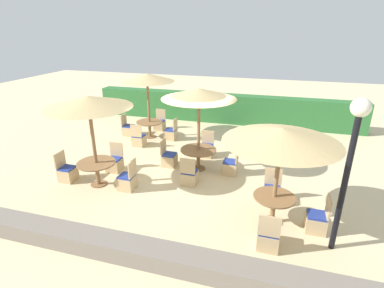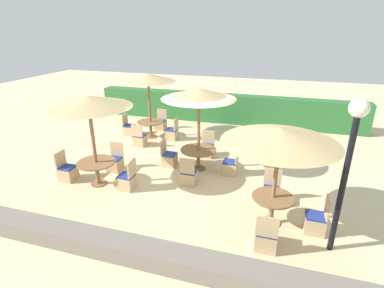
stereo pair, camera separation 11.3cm
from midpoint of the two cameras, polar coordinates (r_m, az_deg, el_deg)
The scene contains 26 objects.
ground_plane at distance 9.65m, azimuth -1.33°, elevation -6.24°, with size 40.00×40.00×0.00m, color beige.
hedge_row at distance 14.99m, azimuth 5.71°, elevation 6.79°, with size 13.00×0.70×1.40m, color #2D6B33.
stone_border at distance 6.66m, azimuth -11.63°, elevation -19.25°, with size 10.00×0.56×0.39m, color slate.
lamp_post at distance 6.41m, azimuth 27.76°, elevation -0.66°, with size 0.36×0.36×3.32m.
parasol_center at distance 9.32m, azimuth 0.97°, elevation 9.50°, with size 2.35×2.35×2.73m.
round_table_center at distance 9.92m, azimuth 0.90°, elevation -1.70°, with size 1.19×1.19×0.71m.
patio_chair_center_south at distance 9.11m, azimuth -0.85°, elevation -6.17°, with size 0.46×0.46×0.93m.
patio_chair_center_west at distance 10.31m, azimuth -4.74°, elevation -2.79°, with size 0.46×0.46×0.93m.
patio_chair_center_east at distance 9.80m, azimuth 7.03°, elevation -4.22°, with size 0.46×0.46×0.93m.
patio_chair_center_north at distance 11.03m, azimuth 2.50°, elevation -1.05°, with size 0.46×0.46×0.93m.
parasol_back_left at distance 12.51m, azimuth -8.83°, elevation 12.35°, with size 2.23×2.23×2.73m.
round_table_back_left at distance 12.97m, azimuth -8.33°, elevation 3.66°, with size 1.11×1.11×0.70m.
patio_chair_back_left_south at distance 12.18m, azimuth -10.35°, elevation 0.84°, with size 0.46×0.46×0.93m.
patio_chair_back_left_east at distance 12.70m, azimuth -4.26°, elevation 2.02°, with size 0.46×0.46×0.93m.
patio_chair_back_left_north at distance 13.98m, azimuth -6.43°, elevation 3.79°, with size 0.46×0.46×0.93m.
patio_chair_back_left_west at distance 13.47m, azimuth -12.27°, elevation 2.73°, with size 0.46×0.46×0.93m.
parasol_front_right at distance 6.82m, azimuth 16.23°, elevation 1.55°, with size 2.62×2.62×2.44m.
round_table_front_right at distance 7.55m, azimuth 14.88°, elevation -10.69°, with size 1.00×1.00×0.73m.
patio_chair_front_right_east at distance 7.75m, azimuth 22.25°, elevation -13.43°, with size 0.46×0.46×0.93m.
patio_chair_front_right_south at distance 6.93m, azimuth 13.82°, elevation -16.93°, with size 0.46×0.46×0.93m.
patio_chair_front_right_north at distance 8.50m, azimuth 14.55°, elevation -9.12°, with size 0.46×0.46×0.93m.
parasol_front_left at distance 8.76m, azimuth -19.51°, elevation 7.51°, with size 2.42×2.42×2.73m.
round_table_front_left at distance 9.39m, azimuth -18.03°, elevation -4.15°, with size 1.13×1.13×0.74m.
patio_chair_front_left_east at distance 9.06m, azimuth -12.56°, elevation -6.90°, with size 0.46×0.46×0.93m.
patio_chair_front_left_west at distance 10.11m, azimuth -22.98°, elevation -5.06°, with size 0.46×0.46×0.93m.
patio_chair_front_left_north at distance 10.28m, azimuth -14.83°, elevation -3.56°, with size 0.46×0.46×0.93m.
Camera 1 is at (2.53, -8.15, 4.51)m, focal length 28.00 mm.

